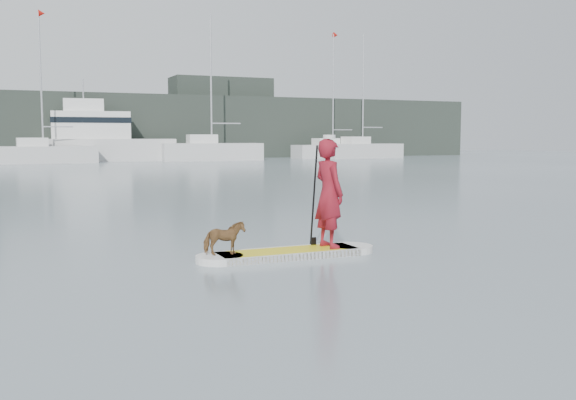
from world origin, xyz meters
name	(u,v)px	position (x,y,z in m)	size (l,w,h in m)	color
ground	(154,281)	(0.00, 0.00, 0.00)	(140.00, 140.00, 0.00)	slate
paddleboard	(288,253)	(2.53, 0.93, 0.06)	(3.30, 0.80, 0.12)	yellow
paddler	(329,193)	(3.32, 0.93, 1.09)	(0.71, 0.46, 1.94)	maroon
white_cap	(329,137)	(3.32, 0.93, 2.09)	(0.22, 0.22, 0.07)	silver
dog	(224,238)	(1.37, 0.93, 0.40)	(0.31, 0.67, 0.57)	brown
paddle	(314,208)	(3.18, 1.25, 0.80)	(0.10, 0.30, 2.00)	black
sailboat_d	(43,153)	(0.40, 44.62, 0.84)	(8.10, 2.80, 11.80)	silver
sailboat_e	(211,150)	(14.16, 44.87, 0.90)	(8.82, 3.45, 12.51)	silver
sailboat_f	(332,150)	(26.99, 46.75, 0.81)	(8.20, 2.90, 12.07)	silver
motor_yacht_a	(99,138)	(5.12, 47.67, 1.95)	(11.82, 4.62, 6.93)	silver
shore_mass	(33,126)	(0.00, 53.00, 3.00)	(90.00, 6.00, 6.00)	#212924
shore_building_east	(221,118)	(18.00, 54.00, 4.00)	(10.00, 4.00, 8.00)	#212924
sailboat_g	(362,150)	(29.46, 45.24, 0.83)	(8.37, 3.52, 11.83)	silver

